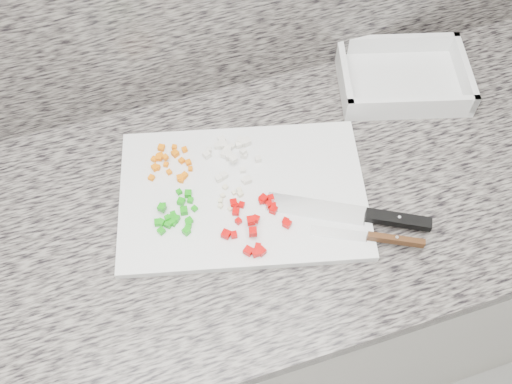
% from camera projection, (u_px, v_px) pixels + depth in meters
% --- Properties ---
extents(cabinet, '(3.92, 0.62, 0.86)m').
position_uv_depth(cabinet, '(206.00, 307.00, 1.46)').
color(cabinet, beige).
rests_on(cabinet, ground).
extents(countertop, '(3.96, 0.64, 0.04)m').
position_uv_depth(countertop, '(188.00, 222.00, 1.08)').
color(countertop, slate).
rests_on(countertop, cabinet).
extents(cutting_board, '(0.52, 0.41, 0.02)m').
position_uv_depth(cutting_board, '(243.00, 194.00, 1.08)').
color(cutting_board, silver).
rests_on(cutting_board, countertop).
extents(carrot_pile, '(0.09, 0.10, 0.02)m').
position_uv_depth(carrot_pile, '(169.00, 163.00, 1.11)').
color(carrot_pile, orange).
rests_on(carrot_pile, cutting_board).
extents(onion_pile, '(0.11, 0.12, 0.02)m').
position_uv_depth(onion_pile, '(232.00, 153.00, 1.12)').
color(onion_pile, silver).
rests_on(onion_pile, cutting_board).
extents(green_pepper_pile, '(0.08, 0.10, 0.02)m').
position_uv_depth(green_pepper_pile, '(176.00, 215.00, 1.04)').
color(green_pepper_pile, '#11950D').
rests_on(green_pepper_pile, cutting_board).
extents(red_pepper_pile, '(0.13, 0.13, 0.02)m').
position_uv_depth(red_pepper_pile, '(255.00, 223.00, 1.03)').
color(red_pepper_pile, '#BC0302').
rests_on(red_pepper_pile, cutting_board).
extents(garlic_pile, '(0.05, 0.06, 0.01)m').
position_uv_depth(garlic_pile, '(231.00, 197.00, 1.07)').
color(garlic_pile, beige).
rests_on(garlic_pile, cutting_board).
extents(chef_knife, '(0.28, 0.17, 0.02)m').
position_uv_depth(chef_knife, '(370.00, 216.00, 1.04)').
color(chef_knife, silver).
rests_on(chef_knife, cutting_board).
extents(paring_knife, '(0.19, 0.11, 0.02)m').
position_uv_depth(paring_knife, '(381.00, 238.00, 1.02)').
color(paring_knife, silver).
rests_on(paring_knife, cutting_board).
extents(tray, '(0.31, 0.26, 0.06)m').
position_uv_depth(tray, '(402.00, 79.00, 1.23)').
color(tray, silver).
rests_on(tray, countertop).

